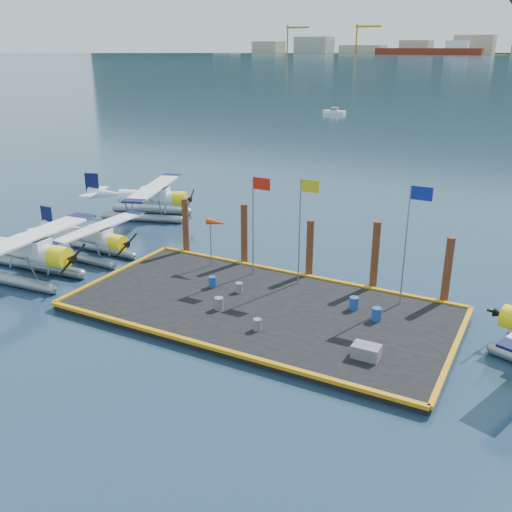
{
  "coord_description": "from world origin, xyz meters",
  "views": [
    {
      "loc": [
        12.82,
        -24.45,
        13.49
      ],
      "look_at": [
        -1.34,
        2.0,
        2.35
      ],
      "focal_mm": 40.0,
      "sensor_mm": 36.0,
      "label": 1
    }
  ],
  "objects_px": {
    "drum_2": "(354,303)",
    "crate": "(366,351)",
    "seaplane_b": "(94,240)",
    "drum_0": "(213,282)",
    "windsock": "(217,224)",
    "piling_4": "(447,273)",
    "drum_3": "(219,303)",
    "piling_2": "(310,251)",
    "drum_1": "(257,324)",
    "piling_0": "(186,228)",
    "flagpole_blue": "(411,228)",
    "piling_3": "(375,258)",
    "flagpole_red": "(256,211)",
    "seaplane_a": "(26,254)",
    "drum_5": "(239,288)",
    "piling_1": "(244,236)",
    "flagpole_yellow": "(303,216)",
    "seaplane_c": "(151,200)"
  },
  "relations": [
    {
      "from": "seaplane_a",
      "to": "windsock",
      "type": "distance_m",
      "value": 11.68
    },
    {
      "from": "drum_1",
      "to": "drum_3",
      "type": "distance_m",
      "value": 3.08
    },
    {
      "from": "piling_0",
      "to": "piling_1",
      "type": "height_order",
      "value": "piling_1"
    },
    {
      "from": "drum_3",
      "to": "piling_1",
      "type": "height_order",
      "value": "piling_1"
    },
    {
      "from": "seaplane_b",
      "to": "drum_0",
      "type": "height_order",
      "value": "seaplane_b"
    },
    {
      "from": "drum_1",
      "to": "windsock",
      "type": "relative_size",
      "value": 0.19
    },
    {
      "from": "seaplane_b",
      "to": "drum_3",
      "type": "distance_m",
      "value": 12.44
    },
    {
      "from": "drum_2",
      "to": "drum_3",
      "type": "relative_size",
      "value": 1.04
    },
    {
      "from": "piling_0",
      "to": "piling_1",
      "type": "xyz_separation_m",
      "value": [
        4.5,
        0.0,
        0.1
      ]
    },
    {
      "from": "seaplane_b",
      "to": "seaplane_a",
      "type": "bearing_deg",
      "value": -11.59
    },
    {
      "from": "seaplane_a",
      "to": "drum_5",
      "type": "bearing_deg",
      "value": 100.95
    },
    {
      "from": "crate",
      "to": "windsock",
      "type": "xyz_separation_m",
      "value": [
        -11.67,
        6.33,
        2.52
      ]
    },
    {
      "from": "seaplane_b",
      "to": "flagpole_red",
      "type": "bearing_deg",
      "value": 99.77
    },
    {
      "from": "seaplane_c",
      "to": "drum_1",
      "type": "distance_m",
      "value": 22.43
    },
    {
      "from": "drum_3",
      "to": "crate",
      "type": "distance_m",
      "value": 8.45
    },
    {
      "from": "piling_0",
      "to": "seaplane_b",
      "type": "bearing_deg",
      "value": -147.39
    },
    {
      "from": "piling_1",
      "to": "piling_3",
      "type": "relative_size",
      "value": 0.98
    },
    {
      "from": "drum_3",
      "to": "flagpole_red",
      "type": "bearing_deg",
      "value": 96.2
    },
    {
      "from": "seaplane_a",
      "to": "drum_5",
      "type": "xyz_separation_m",
      "value": [
        12.82,
        3.54,
        -0.95
      ]
    },
    {
      "from": "drum_3",
      "to": "drum_1",
      "type": "bearing_deg",
      "value": -21.05
    },
    {
      "from": "windsock",
      "to": "piling_4",
      "type": "distance_m",
      "value": 13.68
    },
    {
      "from": "drum_3",
      "to": "piling_3",
      "type": "distance_m",
      "value": 9.33
    },
    {
      "from": "seaplane_c",
      "to": "crate",
      "type": "relative_size",
      "value": 8.12
    },
    {
      "from": "drum_0",
      "to": "flagpole_red",
      "type": "relative_size",
      "value": 0.11
    },
    {
      "from": "drum_2",
      "to": "crate",
      "type": "xyz_separation_m",
      "value": [
        2.12,
        -4.49,
        -0.04
      ]
    },
    {
      "from": "flagpole_red",
      "to": "flagpole_blue",
      "type": "bearing_deg",
      "value": -0.0
    },
    {
      "from": "flagpole_blue",
      "to": "piling_1",
      "type": "height_order",
      "value": "flagpole_blue"
    },
    {
      "from": "windsock",
      "to": "piling_3",
      "type": "distance_m",
      "value": 9.72
    },
    {
      "from": "drum_2",
      "to": "crate",
      "type": "height_order",
      "value": "drum_2"
    },
    {
      "from": "drum_5",
      "to": "piling_0",
      "type": "xyz_separation_m",
      "value": [
        -6.61,
        4.4,
        1.32
      ]
    },
    {
      "from": "seaplane_a",
      "to": "drum_1",
      "type": "relative_size",
      "value": 18.12
    },
    {
      "from": "piling_0",
      "to": "flagpole_blue",
      "type": "bearing_deg",
      "value": -6.01
    },
    {
      "from": "piling_3",
      "to": "drum_0",
      "type": "bearing_deg",
      "value": -151.1
    },
    {
      "from": "drum_5",
      "to": "seaplane_b",
      "type": "bearing_deg",
      "value": 174.65
    },
    {
      "from": "drum_0",
      "to": "flagpole_yellow",
      "type": "bearing_deg",
      "value": 33.72
    },
    {
      "from": "piling_4",
      "to": "piling_3",
      "type": "bearing_deg",
      "value": 180.0
    },
    {
      "from": "crate",
      "to": "drum_3",
      "type": "bearing_deg",
      "value": 172.29
    },
    {
      "from": "drum_5",
      "to": "windsock",
      "type": "relative_size",
      "value": 0.18
    },
    {
      "from": "drum_3",
      "to": "piling_1",
      "type": "distance_m",
      "value": 7.29
    },
    {
      "from": "piling_3",
      "to": "piling_2",
      "type": "bearing_deg",
      "value": 180.0
    },
    {
      "from": "drum_5",
      "to": "piling_0",
      "type": "bearing_deg",
      "value": 146.39
    },
    {
      "from": "flagpole_red",
      "to": "piling_3",
      "type": "height_order",
      "value": "flagpole_red"
    },
    {
      "from": "seaplane_a",
      "to": "drum_1",
      "type": "height_order",
      "value": "seaplane_a"
    },
    {
      "from": "drum_1",
      "to": "piling_3",
      "type": "xyz_separation_m",
      "value": [
        3.36,
        7.9,
        1.46
      ]
    },
    {
      "from": "seaplane_a",
      "to": "flagpole_yellow",
      "type": "relative_size",
      "value": 1.7
    },
    {
      "from": "drum_1",
      "to": "crate",
      "type": "bearing_deg",
      "value": -0.29
    },
    {
      "from": "piling_2",
      "to": "windsock",
      "type": "bearing_deg",
      "value": -163.85
    },
    {
      "from": "seaplane_c",
      "to": "piling_3",
      "type": "xyz_separation_m",
      "value": [
        20.8,
        -6.17,
        0.6
      ]
    },
    {
      "from": "flagpole_red",
      "to": "piling_3",
      "type": "bearing_deg",
      "value": 13.25
    },
    {
      "from": "flagpole_blue",
      "to": "windsock",
      "type": "distance_m",
      "value": 11.81
    }
  ]
}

